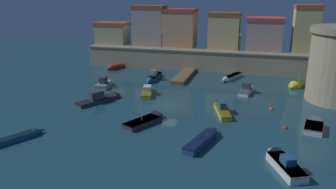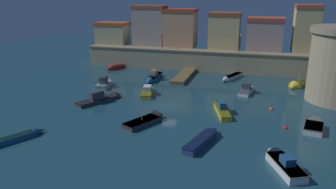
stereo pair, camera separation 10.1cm
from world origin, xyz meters
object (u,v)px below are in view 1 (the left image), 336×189
object	(u,v)px
mooring_buoy_0	(285,128)
quay_lamp_1	(240,40)
moored_boat_7	(314,126)
moored_boat_2	(221,108)
moored_boat_13	(231,77)
moored_boat_4	(282,161)
moored_boat_3	(153,78)
moored_boat_8	(148,91)
quay_lamp_0	(162,37)
moored_boat_6	(20,137)
moored_boat_1	(105,83)
moored_boat_0	(296,85)
moored_boat_5	(247,89)
moored_boat_9	(204,139)
moored_boat_12	(103,98)
moored_boat_10	(114,67)
mooring_buoy_1	(271,109)
moored_boat_11	(150,119)

from	to	relation	value
mooring_buoy_0	quay_lamp_1	bearing A→B (deg)	105.68
moored_boat_7	moored_boat_2	bearing A→B (deg)	85.52
moored_boat_13	moored_boat_4	bearing A→B (deg)	36.30
quay_lamp_1	moored_boat_13	xyz separation A→B (m)	(-0.92, -5.55, -5.87)
moored_boat_3	moored_boat_13	size ratio (longest dim) A/B	1.08
moored_boat_7	moored_boat_8	bearing A→B (deg)	81.62
quay_lamp_0	moored_boat_6	world-z (taller)	quay_lamp_0
moored_boat_2	moored_boat_8	size ratio (longest dim) A/B	1.19
moored_boat_1	moored_boat_4	size ratio (longest dim) A/B	0.83
moored_boat_0	moored_boat_7	xyz separation A→B (m)	(0.49, -17.91, 0.05)
moored_boat_3	moored_boat_8	bearing A→B (deg)	10.71
moored_boat_3	moored_boat_5	bearing A→B (deg)	78.29
moored_boat_4	moored_boat_2	bearing A→B (deg)	4.60
moored_boat_9	moored_boat_12	world-z (taller)	moored_boat_12
moored_boat_1	moored_boat_9	xyz separation A→B (m)	(19.42, -16.68, -0.12)
moored_boat_2	moored_boat_7	bearing A→B (deg)	-122.30
moored_boat_6	mooring_buoy_0	world-z (taller)	moored_boat_6
quay_lamp_1	moored_boat_12	distance (m)	29.04
quay_lamp_0	moored_boat_2	bearing A→B (deg)	-56.64
quay_lamp_0	moored_boat_13	bearing A→B (deg)	-21.17
moored_boat_7	moored_boat_9	world-z (taller)	moored_boat_7
moored_boat_13	moored_boat_12	bearing A→B (deg)	-21.57
moored_boat_9	mooring_buoy_0	bearing A→B (deg)	-38.04
moored_boat_0	moored_boat_4	size ratio (longest dim) A/B	0.92
moored_boat_7	moored_boat_9	size ratio (longest dim) A/B	0.63
moored_boat_7	moored_boat_4	bearing A→B (deg)	168.84
moored_boat_3	moored_boat_10	xyz separation A→B (m)	(-10.13, 6.17, -0.15)
moored_boat_7	moored_boat_10	bearing A→B (deg)	68.49
quay_lamp_0	moored_boat_8	distance (m)	18.68
moored_boat_1	moored_boat_4	distance (m)	33.38
quay_lamp_1	mooring_buoy_1	world-z (taller)	quay_lamp_1
moored_boat_3	quay_lamp_0	bearing A→B (deg)	-174.78
moored_boat_7	mooring_buoy_1	distance (m)	7.10
quay_lamp_1	moored_boat_6	distance (m)	42.26
moored_boat_2	moored_boat_3	bearing A→B (deg)	29.84
moored_boat_9	moored_boat_11	bearing A→B (deg)	78.15
moored_boat_6	mooring_buoy_1	bearing A→B (deg)	-28.81
moored_boat_2	moored_boat_12	world-z (taller)	moored_boat_2
moored_boat_8	moored_boat_11	size ratio (longest dim) A/B	0.98
moored_boat_5	moored_boat_7	distance (m)	15.07
moored_boat_1	moored_boat_13	size ratio (longest dim) A/B	0.76
moored_boat_1	moored_boat_9	size ratio (longest dim) A/B	0.72
moored_boat_2	moored_boat_10	size ratio (longest dim) A/B	1.68
moored_boat_5	moored_boat_13	size ratio (longest dim) A/B	0.81
moored_boat_10	moored_boat_11	distance (m)	29.39
moored_boat_8	moored_boat_9	bearing A→B (deg)	-156.04
moored_boat_6	mooring_buoy_1	size ratio (longest dim) A/B	10.24
moored_boat_8	moored_boat_10	xyz separation A→B (m)	(-11.85, 13.84, -0.09)
moored_boat_6	moored_boat_10	size ratio (longest dim) A/B	1.42
moored_boat_6	moored_boat_0	bearing A→B (deg)	-17.51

